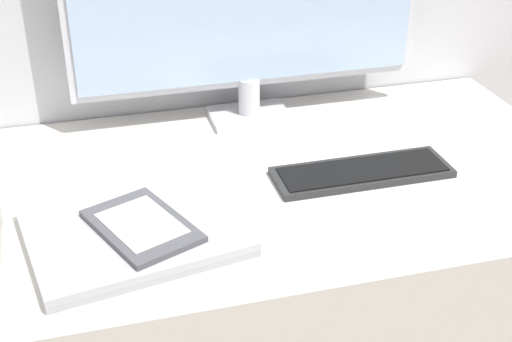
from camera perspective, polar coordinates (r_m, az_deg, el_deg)
name	(u,v)px	position (r m, az deg, el deg)	size (l,w,h in m)	color
keyboard	(362,172)	(1.21, 8.48, -0.08)	(0.30, 0.10, 0.01)	#282828
laptop	(133,231)	(1.05, -9.78, -4.78)	(0.33, 0.29, 0.02)	#A3A3A8
ereader	(142,226)	(1.03, -9.12, -4.34)	(0.17, 0.20, 0.01)	#4C4C51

